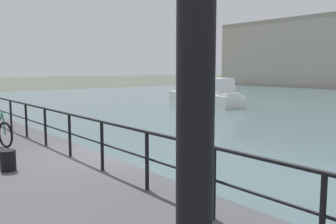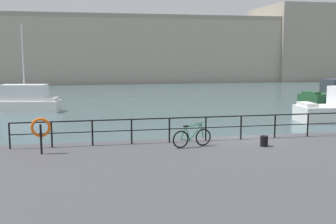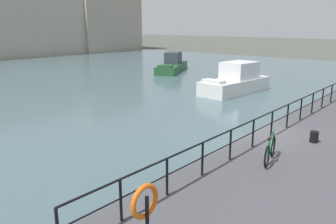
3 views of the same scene
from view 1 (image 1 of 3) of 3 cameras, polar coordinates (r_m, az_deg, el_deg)
ground_plane at (r=9.69m, az=-9.84°, el=-10.78°), size 240.00×240.00×0.00m
moored_white_yacht at (r=29.45m, az=6.02°, el=2.68°), size 8.38×3.30×6.89m
quay_railing at (r=8.59m, az=-12.87°, el=-2.92°), size 21.29×0.07×1.08m
mooring_bollard at (r=8.54m, az=-23.62°, el=-6.93°), size 0.32×0.32×0.44m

